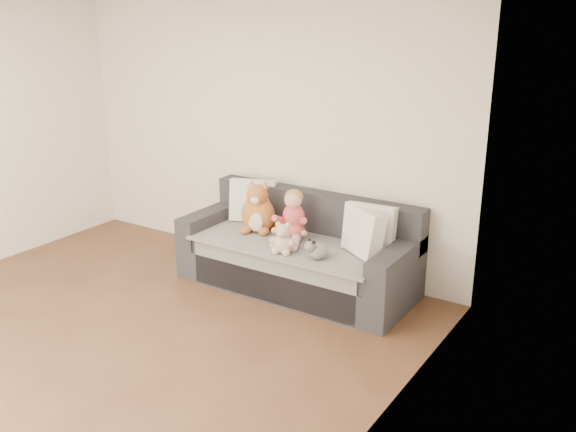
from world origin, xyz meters
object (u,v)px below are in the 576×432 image
object	(u,v)px
plush_cat	(258,212)
sippy_cup	(284,243)
sofa	(299,255)
toddler	(293,219)
teddy_bear	(283,241)

from	to	relation	value
plush_cat	sippy_cup	bearing A→B (deg)	-49.61
sofa	plush_cat	distance (m)	0.57
toddler	plush_cat	xyz separation A→B (m)	(-0.41, 0.03, -0.01)
teddy_bear	plush_cat	bearing A→B (deg)	132.15
plush_cat	teddy_bear	size ratio (longest dim) A/B	1.78
toddler	sippy_cup	size ratio (longest dim) A/B	4.87
teddy_bear	sippy_cup	distance (m)	0.13
toddler	plush_cat	distance (m)	0.42
sofa	sippy_cup	size ratio (longest dim) A/B	21.91
sofa	sippy_cup	distance (m)	0.36
sofa	plush_cat	world-z (taller)	plush_cat
sofa	teddy_bear	distance (m)	0.48
teddy_bear	sippy_cup	bearing A→B (deg)	103.26
sofa	toddler	size ratio (longest dim) A/B	4.50
sofa	plush_cat	size ratio (longest dim) A/B	4.23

